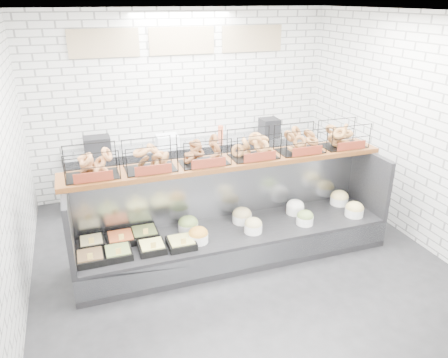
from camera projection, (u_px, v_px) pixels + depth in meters
name	position (u px, v px, depth m)	size (l,w,h in m)	color
ground	(243.00, 267.00, 5.47)	(5.50, 5.50, 0.00)	black
room_shell	(227.00, 95.00, 5.21)	(5.02, 5.51, 3.01)	silver
display_case	(232.00, 232.00, 5.64)	(4.00, 0.90, 1.20)	black
bagel_shelf	(229.00, 150.00, 5.39)	(4.10, 0.50, 0.40)	#4D2810
prep_counter	(190.00, 167.00, 7.41)	(4.00, 0.60, 1.20)	#93969B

